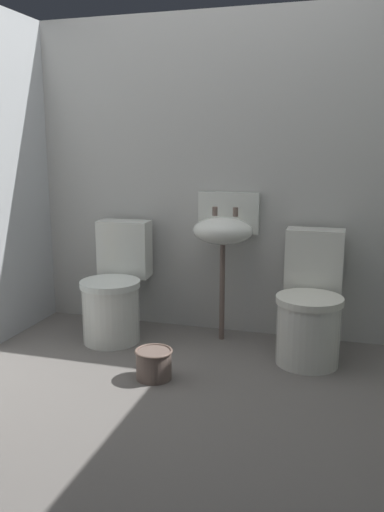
{
  "coord_description": "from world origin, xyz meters",
  "views": [
    {
      "loc": [
        0.81,
        -2.48,
        1.31
      ],
      "look_at": [
        0.0,
        0.26,
        0.7
      ],
      "focal_mm": 37.03,
      "sensor_mm": 36.0,
      "label": 1
    }
  ],
  "objects": [
    {
      "name": "ground_plane",
      "position": [
        0.0,
        0.0,
        -0.04
      ],
      "size": [
        3.12,
        2.5,
        0.08
      ],
      "primitive_type": "cube",
      "color": "slate"
    },
    {
      "name": "wall_back",
      "position": [
        0.0,
        1.1,
        1.08
      ],
      "size": [
        3.12,
        0.1,
        2.16
      ],
      "primitive_type": "cube",
      "color": "#B5B6B2",
      "rests_on": "ground"
    },
    {
      "name": "toilet_left",
      "position": [
        -0.68,
        0.7,
        0.32
      ],
      "size": [
        0.43,
        0.62,
        0.78
      ],
      "rotation": [
        0.0,
        0.0,
        3.21
      ],
      "color": "silver",
      "rests_on": "ground"
    },
    {
      "name": "toilet_right",
      "position": [
        0.63,
        0.7,
        0.32
      ],
      "size": [
        0.4,
        0.59,
        0.78
      ],
      "rotation": [
        0.0,
        0.0,
        3.14
      ],
      "color": "silver",
      "rests_on": "ground"
    },
    {
      "name": "sink",
      "position": [
        0.04,
        0.88,
        0.75
      ],
      "size": [
        0.42,
        0.35,
        0.99
      ],
      "color": "#69574F",
      "rests_on": "ground"
    },
    {
      "name": "bucket",
      "position": [
        -0.19,
        0.14,
        0.09
      ],
      "size": [
        0.22,
        0.22,
        0.17
      ],
      "color": "#69574F",
      "rests_on": "ground"
    }
  ]
}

